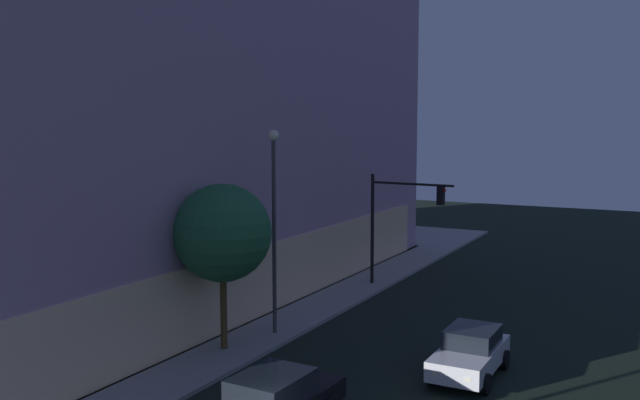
{
  "coord_description": "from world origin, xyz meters",
  "views": [
    {
      "loc": [
        -12.97,
        -7.88,
        8.36
      ],
      "look_at": [
        7.98,
        3.11,
        5.78
      ],
      "focal_mm": 38.95,
      "sensor_mm": 36.0,
      "label": 1
    }
  ],
  "objects_px": {
    "traffic_light_far_corner": "(398,212)",
    "street_lamp_sidewalk": "(274,207)",
    "modern_building": "(88,86)",
    "car_white": "(470,352)",
    "car_black": "(276,400)",
    "sidewalk_tree": "(222,233)"
  },
  "relations": [
    {
      "from": "modern_building",
      "to": "traffic_light_far_corner",
      "type": "xyz_separation_m",
      "value": [
        6.87,
        -13.98,
        -6.31
      ]
    },
    {
      "from": "sidewalk_tree",
      "to": "car_white",
      "type": "xyz_separation_m",
      "value": [
        1.85,
        -8.69,
        -3.65
      ]
    },
    {
      "from": "modern_building",
      "to": "sidewalk_tree",
      "type": "xyz_separation_m",
      "value": [
        -5.31,
        -11.93,
        -5.85
      ]
    },
    {
      "from": "car_black",
      "to": "street_lamp_sidewalk",
      "type": "bearing_deg",
      "value": 31.67
    },
    {
      "from": "sidewalk_tree",
      "to": "car_black",
      "type": "height_order",
      "value": "sidewalk_tree"
    },
    {
      "from": "traffic_light_far_corner",
      "to": "street_lamp_sidewalk",
      "type": "xyz_separation_m",
      "value": [
        -9.63,
        1.43,
        1.18
      ]
    },
    {
      "from": "traffic_light_far_corner",
      "to": "sidewalk_tree",
      "type": "relative_size",
      "value": 0.93
    },
    {
      "from": "street_lamp_sidewalk",
      "to": "car_black",
      "type": "bearing_deg",
      "value": -148.33
    },
    {
      "from": "car_white",
      "to": "street_lamp_sidewalk",
      "type": "bearing_deg",
      "value": 85.05
    },
    {
      "from": "traffic_light_far_corner",
      "to": "car_black",
      "type": "height_order",
      "value": "traffic_light_far_corner"
    },
    {
      "from": "modern_building",
      "to": "car_black",
      "type": "xyz_separation_m",
      "value": [
        -10.06,
        -17.06,
        -9.44
      ]
    },
    {
      "from": "sidewalk_tree",
      "to": "modern_building",
      "type": "bearing_deg",
      "value": 66.01
    },
    {
      "from": "street_lamp_sidewalk",
      "to": "car_white",
      "type": "height_order",
      "value": "street_lamp_sidewalk"
    },
    {
      "from": "street_lamp_sidewalk",
      "to": "car_white",
      "type": "bearing_deg",
      "value": -94.95
    },
    {
      "from": "car_white",
      "to": "sidewalk_tree",
      "type": "bearing_deg",
      "value": 102.03
    },
    {
      "from": "traffic_light_far_corner",
      "to": "car_black",
      "type": "distance_m",
      "value": 17.49
    },
    {
      "from": "traffic_light_far_corner",
      "to": "street_lamp_sidewalk",
      "type": "bearing_deg",
      "value": 171.56
    },
    {
      "from": "street_lamp_sidewalk",
      "to": "car_black",
      "type": "relative_size",
      "value": 1.78
    },
    {
      "from": "car_black",
      "to": "car_white",
      "type": "height_order",
      "value": "car_black"
    },
    {
      "from": "street_lamp_sidewalk",
      "to": "modern_building",
      "type": "bearing_deg",
      "value": 77.61
    },
    {
      "from": "modern_building",
      "to": "street_lamp_sidewalk",
      "type": "xyz_separation_m",
      "value": [
        -2.76,
        -12.55,
        -5.12
      ]
    },
    {
      "from": "sidewalk_tree",
      "to": "car_white",
      "type": "bearing_deg",
      "value": -77.97
    }
  ]
}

